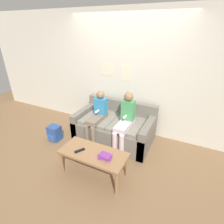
{
  "coord_description": "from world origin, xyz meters",
  "views": [
    {
      "loc": [
        1.37,
        -2.35,
        2.23
      ],
      "look_at": [
        0.0,
        0.44,
        0.71
      ],
      "focal_mm": 28.0,
      "sensor_mm": 36.0,
      "label": 1
    }
  ],
  "objects_px": {
    "coffee_table": "(93,155)",
    "backpack": "(55,133)",
    "person_right": "(125,120)",
    "couch": "(115,127)",
    "person_left": "(97,115)",
    "tv_remote": "(80,150)"
  },
  "relations": [
    {
      "from": "tv_remote",
      "to": "coffee_table",
      "type": "bearing_deg",
      "value": 49.23
    },
    {
      "from": "backpack",
      "to": "couch",
      "type": "bearing_deg",
      "value": 27.57
    },
    {
      "from": "coffee_table",
      "to": "backpack",
      "type": "relative_size",
      "value": 3.31
    },
    {
      "from": "coffee_table",
      "to": "person_right",
      "type": "height_order",
      "value": "person_right"
    },
    {
      "from": "person_right",
      "to": "tv_remote",
      "type": "relative_size",
      "value": 6.96
    },
    {
      "from": "couch",
      "to": "person_right",
      "type": "height_order",
      "value": "person_right"
    },
    {
      "from": "coffee_table",
      "to": "backpack",
      "type": "distance_m",
      "value": 1.4
    },
    {
      "from": "tv_remote",
      "to": "couch",
      "type": "bearing_deg",
      "value": 117.5
    },
    {
      "from": "couch",
      "to": "person_left",
      "type": "xyz_separation_m",
      "value": [
        -0.29,
        -0.22,
        0.33
      ]
    },
    {
      "from": "tv_remote",
      "to": "person_right",
      "type": "bearing_deg",
      "value": 99.01
    },
    {
      "from": "person_right",
      "to": "backpack",
      "type": "xyz_separation_m",
      "value": [
        -1.47,
        -0.4,
        -0.49
      ]
    },
    {
      "from": "person_left",
      "to": "tv_remote",
      "type": "height_order",
      "value": "person_left"
    },
    {
      "from": "person_left",
      "to": "person_right",
      "type": "height_order",
      "value": "person_right"
    },
    {
      "from": "couch",
      "to": "coffee_table",
      "type": "xyz_separation_m",
      "value": [
        0.14,
        -1.08,
        0.12
      ]
    },
    {
      "from": "tv_remote",
      "to": "backpack",
      "type": "bearing_deg",
      "value": -175.61
    },
    {
      "from": "coffee_table",
      "to": "couch",
      "type": "bearing_deg",
      "value": 97.13
    },
    {
      "from": "coffee_table",
      "to": "person_right",
      "type": "xyz_separation_m",
      "value": [
        0.18,
        0.88,
        0.25
      ]
    },
    {
      "from": "couch",
      "to": "backpack",
      "type": "bearing_deg",
      "value": -152.43
    },
    {
      "from": "couch",
      "to": "person_left",
      "type": "bearing_deg",
      "value": -143.72
    },
    {
      "from": "person_right",
      "to": "tv_remote",
      "type": "height_order",
      "value": "person_right"
    },
    {
      "from": "coffee_table",
      "to": "person_left",
      "type": "bearing_deg",
      "value": 116.39
    },
    {
      "from": "coffee_table",
      "to": "tv_remote",
      "type": "xyz_separation_m",
      "value": [
        -0.21,
        -0.07,
        0.06
      ]
    }
  ]
}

